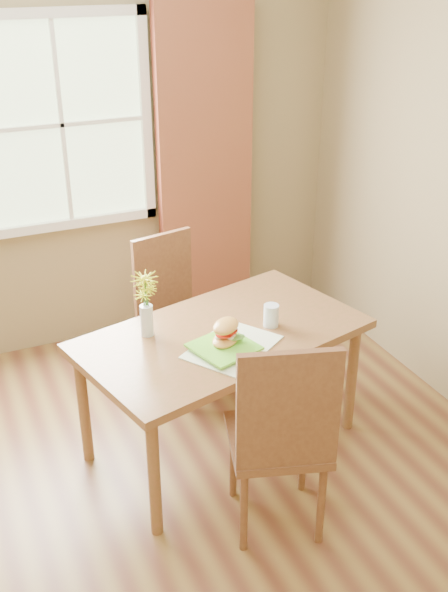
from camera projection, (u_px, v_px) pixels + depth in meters
The scene contains 11 objects.
room at pixel (103, 272), 2.63m from camera, with size 4.24×3.84×2.74m.
window at pixel (19, 128), 4.09m from camera, with size 1.62×0.06×1.32m.
curtain_right at pixel (205, 175), 4.61m from camera, with size 0.65×0.08×2.20m, color maroon.
dining_table at pixel (222, 344), 3.56m from camera, with size 1.60×1.14×0.70m.
chair_near at pixel (282, 433), 3.00m from camera, with size 0.54×0.54×1.04m.
chair_far at pixel (173, 306), 4.18m from camera, with size 0.47×0.47×0.95m.
placemat at pixel (232, 347), 3.39m from camera, with size 0.45×0.33×0.01m, color beige.
plate at pixel (224, 349), 3.35m from camera, with size 0.28×0.28×0.01m, color #6CD635.
croissant_sandwich at pixel (226, 332), 3.36m from camera, with size 0.21×0.20×0.13m.
water_glass at pixel (271, 316), 3.56m from camera, with size 0.08×0.08×0.12m.
flower_vase at pixel (146, 297), 3.41m from camera, with size 0.14×0.14×0.34m.
Camera 1 is at (-0.54, -2.37, 2.45)m, focal length 42.00 mm.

